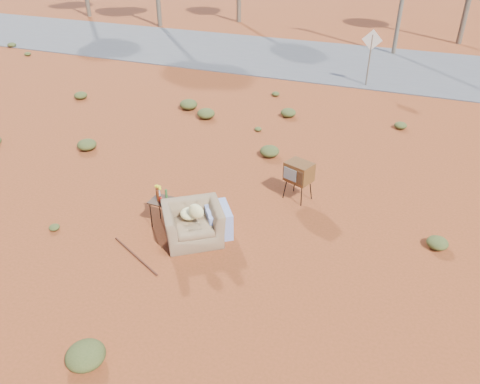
% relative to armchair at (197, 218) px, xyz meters
% --- Properties ---
extents(ground, '(140.00, 140.00, 0.00)m').
position_rel_armchair_xyz_m(ground, '(0.26, -0.30, -0.49)').
color(ground, '#913A1D').
rests_on(ground, ground).
extents(highway, '(140.00, 7.00, 0.04)m').
position_rel_armchair_xyz_m(highway, '(0.26, 14.70, -0.47)').
color(highway, '#565659').
rests_on(highway, ground).
extents(armchair, '(1.54, 1.55, 1.05)m').
position_rel_armchair_xyz_m(armchair, '(0.00, 0.00, 0.00)').
color(armchair, '#7E6345').
rests_on(armchair, ground).
extents(tv_unit, '(0.73, 0.66, 0.97)m').
position_rel_armchair_xyz_m(tv_unit, '(1.54, 2.32, 0.23)').
color(tv_unit, black).
rests_on(tv_unit, ground).
extents(side_table, '(0.46, 0.46, 0.91)m').
position_rel_armchair_xyz_m(side_table, '(-0.97, 0.17, 0.17)').
color(side_table, '#362013').
rests_on(side_table, ground).
extents(rusty_bar, '(1.44, 0.75, 0.04)m').
position_rel_armchair_xyz_m(rusty_bar, '(-0.90, -1.07, -0.47)').
color(rusty_bar, '#501F15').
rests_on(rusty_bar, ground).
extents(road_sign, '(0.78, 0.06, 2.19)m').
position_rel_armchair_xyz_m(road_sign, '(1.76, 11.70, 1.01)').
color(road_sign, brown).
rests_on(road_sign, ground).
extents(scrub_patch, '(17.49, 8.07, 0.33)m').
position_rel_armchair_xyz_m(scrub_patch, '(-0.56, 4.11, -0.35)').
color(scrub_patch, '#474C21').
rests_on(scrub_patch, ground).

